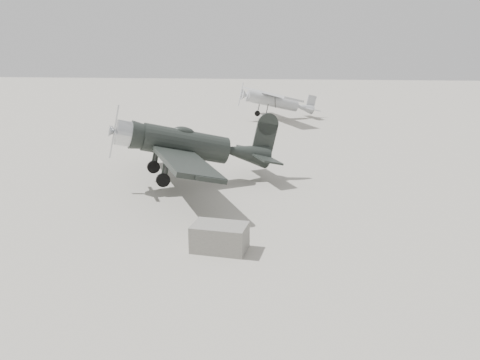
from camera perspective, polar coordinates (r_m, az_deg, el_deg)
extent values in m
plane|color=#9F988D|center=(16.67, 5.61, -5.98)|extent=(160.00, 160.00, 0.00)
cylinder|color=black|center=(21.46, -6.67, 4.29)|extent=(4.07, 2.87, 1.25)
cone|color=black|center=(22.28, 0.74, 4.95)|extent=(2.60, 2.07, 1.16)
cylinder|color=silver|center=(21.02, -13.92, 3.69)|extent=(1.21, 1.35, 1.11)
cone|color=silver|center=(20.98, -15.37, 3.56)|extent=(0.50, 0.59, 0.50)
cube|color=silver|center=(20.98, -15.20, 3.57)|extent=(0.12, 0.17, 2.32)
ellipsoid|color=black|center=(21.31, -7.18, 5.71)|extent=(1.15, 0.98, 0.41)
cube|color=black|center=(21.39, -8.27, 3.34)|extent=(6.44, 10.43, 0.20)
cube|color=black|center=(22.53, 2.45, 5.17)|extent=(2.55, 3.80, 0.09)
cube|color=black|center=(22.45, 2.79, 7.09)|extent=(1.00, 0.56, 1.61)
cylinder|color=black|center=(20.48, -8.42, -0.77)|extent=(0.61, 0.40, 0.61)
cylinder|color=black|center=(22.77, -9.65, 0.87)|extent=(0.61, 0.40, 0.61)
cylinder|color=#333333|center=(20.32, -8.49, 0.85)|extent=(0.13, 0.13, 1.25)
cylinder|color=#333333|center=(22.62, -9.72, 2.34)|extent=(0.13, 0.13, 1.25)
cylinder|color=black|center=(22.70, 2.96, 4.14)|extent=(0.21, 0.15, 0.20)
cylinder|color=#9A9C9F|center=(41.68, 3.97, 9.59)|extent=(4.72, 2.91, 1.00)
cone|color=#9A9C9F|center=(42.98, 7.96, 9.67)|extent=(1.87, 1.52, 0.91)
cone|color=#9A9C9F|center=(40.75, 0.48, 9.49)|extent=(0.90, 1.09, 0.95)
cube|color=#9A9C9F|center=(40.64, -0.01, 9.47)|extent=(0.10, 0.13, 2.00)
cube|color=#9A9C9F|center=(41.48, 3.51, 10.36)|extent=(5.80, 9.81, 0.16)
cube|color=#9A9C9F|center=(43.18, 8.51, 9.74)|extent=(2.05, 3.15, 0.07)
cube|color=#9A9C9F|center=(43.16, 8.66, 10.52)|extent=(0.77, 0.41, 1.18)
cylinder|color=black|center=(40.66, 3.51, 7.48)|extent=(0.52, 0.33, 0.51)
cylinder|color=black|center=(42.51, 2.50, 7.86)|extent=(0.52, 0.33, 0.51)
cylinder|color=#333333|center=(40.59, 3.52, 8.20)|extent=(0.11, 0.11, 1.09)
cylinder|color=#333333|center=(42.44, 2.51, 8.55)|extent=(0.11, 0.11, 1.09)
cylinder|color=black|center=(43.29, 8.72, 9.32)|extent=(0.18, 0.13, 0.16)
cube|color=slate|center=(14.83, -2.49, -7.00)|extent=(1.82, 1.27, 0.85)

